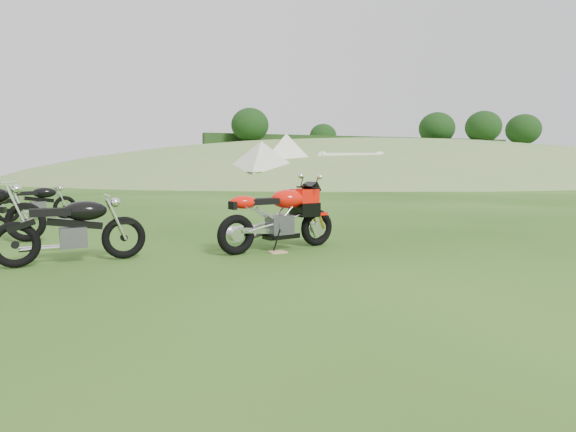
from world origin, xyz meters
name	(u,v)px	position (x,y,z in m)	size (l,w,h in m)	color
ground	(306,258)	(0.00, 0.00, 0.00)	(120.00, 120.00, 0.00)	#1C440E
hillside	(370,177)	(24.00, 40.00, 0.00)	(80.00, 64.00, 8.00)	#618A46
hedgerow	(370,177)	(24.00, 40.00, 0.00)	(36.00, 1.20, 8.60)	black
sport_motorcycle	(278,212)	(-0.13, 0.74, 0.56)	(1.85, 0.46, 1.11)	red
plywood_board	(277,252)	(-0.22, 0.53, 0.01)	(0.24, 0.19, 0.02)	tan
vintage_moto_b	(71,227)	(-2.88, 0.72, 0.46)	(1.74, 0.40, 0.92)	black
vintage_moto_d	(37,201)	(-3.95, 6.15, 0.43)	(1.64, 0.38, 0.86)	black
tent_mid	(261,164)	(5.60, 20.16, 1.30)	(3.00, 3.00, 2.60)	beige
tent_right	(286,162)	(7.63, 21.66, 1.46)	(3.38, 3.38, 2.93)	white
caravan	(348,169)	(11.23, 20.47, 1.01)	(4.31, 1.92, 2.02)	white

